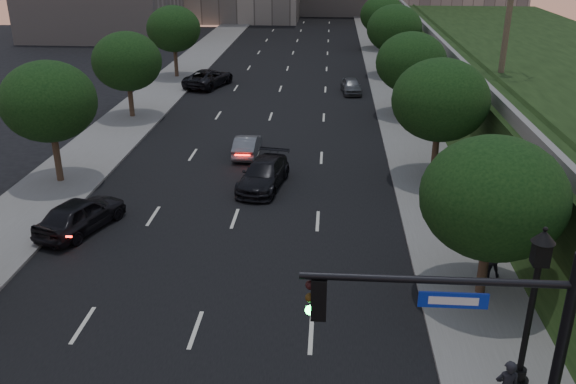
# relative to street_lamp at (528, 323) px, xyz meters

# --- Properties ---
(road_surface) EXTENTS (16.00, 140.00, 0.02)m
(road_surface) POSITION_rel_street_lamp_xyz_m (-10.12, 27.61, -2.62)
(road_surface) COLOR black
(road_surface) RESTS_ON ground
(sidewalk_right) EXTENTS (4.50, 140.00, 0.15)m
(sidewalk_right) POSITION_rel_street_lamp_xyz_m (0.13, 27.61, -2.56)
(sidewalk_right) COLOR slate
(sidewalk_right) RESTS_ON ground
(sidewalk_left) EXTENTS (4.50, 140.00, 0.15)m
(sidewalk_left) POSITION_rel_street_lamp_xyz_m (-20.37, 27.61, -2.56)
(sidewalk_left) COLOR slate
(sidewalk_left) RESTS_ON ground
(parapet_wall) EXTENTS (0.35, 90.00, 0.70)m
(parapet_wall) POSITION_rel_street_lamp_xyz_m (3.38, 25.61, 1.72)
(parapet_wall) COLOR slate
(parapet_wall) RESTS_ON embankment
(tree_right_a) EXTENTS (5.20, 5.20, 6.24)m
(tree_right_a) POSITION_rel_street_lamp_xyz_m (0.18, 5.61, 1.39)
(tree_right_a) COLOR #38281C
(tree_right_a) RESTS_ON ground
(tree_right_b) EXTENTS (5.20, 5.20, 6.74)m
(tree_right_b) POSITION_rel_street_lamp_xyz_m (0.18, 17.61, 1.88)
(tree_right_b) COLOR #38281C
(tree_right_b) RESTS_ON ground
(tree_right_c) EXTENTS (5.20, 5.20, 6.24)m
(tree_right_c) POSITION_rel_street_lamp_xyz_m (0.18, 30.61, 1.39)
(tree_right_c) COLOR #38281C
(tree_right_c) RESTS_ON ground
(tree_right_d) EXTENTS (5.20, 5.20, 6.74)m
(tree_right_d) POSITION_rel_street_lamp_xyz_m (0.18, 44.61, 1.88)
(tree_right_d) COLOR #38281C
(tree_right_d) RESTS_ON ground
(tree_right_e) EXTENTS (5.20, 5.20, 6.24)m
(tree_right_e) POSITION_rel_street_lamp_xyz_m (0.18, 59.61, 1.39)
(tree_right_e) COLOR #38281C
(tree_right_e) RESTS_ON ground
(tree_left_b) EXTENTS (5.00, 5.00, 6.71)m
(tree_left_b) POSITION_rel_street_lamp_xyz_m (-20.42, 15.61, 1.94)
(tree_left_b) COLOR #38281C
(tree_left_b) RESTS_ON ground
(tree_left_c) EXTENTS (5.00, 5.00, 6.34)m
(tree_left_c) POSITION_rel_street_lamp_xyz_m (-20.42, 28.61, 1.57)
(tree_left_c) COLOR #38281C
(tree_left_c) RESTS_ON ground
(tree_left_d) EXTENTS (5.00, 5.00, 6.71)m
(tree_left_d) POSITION_rel_street_lamp_xyz_m (-20.42, 42.61, 1.94)
(tree_left_d) COLOR #38281C
(tree_left_d) RESTS_ON ground
(street_lamp) EXTENTS (0.64, 0.64, 5.62)m
(street_lamp) POSITION_rel_street_lamp_xyz_m (0.00, 0.00, 0.00)
(street_lamp) COLOR black
(street_lamp) RESTS_ON ground
(sedan_near_left) EXTENTS (3.38, 5.12, 1.62)m
(sedan_near_left) POSITION_rel_street_lamp_xyz_m (-16.97, 9.91, -1.83)
(sedan_near_left) COLOR black
(sedan_near_left) RESTS_ON ground
(sedan_mid_left) EXTENTS (1.42, 3.91, 1.28)m
(sedan_mid_left) POSITION_rel_street_lamp_xyz_m (-10.72, 20.81, -1.99)
(sedan_mid_left) COLOR slate
(sedan_mid_left) RESTS_ON ground
(sedan_far_left) EXTENTS (4.31, 6.25, 1.59)m
(sedan_far_left) POSITION_rel_street_lamp_xyz_m (-16.62, 39.09, -1.84)
(sedan_far_left) COLOR black
(sedan_far_left) RESTS_ON ground
(sedan_near_right) EXTENTS (2.84, 5.33, 1.47)m
(sedan_near_right) POSITION_rel_street_lamp_xyz_m (-9.17, 15.76, -1.90)
(sedan_near_right) COLOR black
(sedan_near_right) RESTS_ON ground
(sedan_far_right) EXTENTS (1.93, 4.02, 1.32)m
(sedan_far_right) POSITION_rel_street_lamp_xyz_m (-3.90, 37.47, -1.97)
(sedan_far_right) COLOR #4F5357
(sedan_far_right) RESTS_ON ground
(pedestrian_b) EXTENTS (0.80, 0.63, 1.61)m
(pedestrian_b) POSITION_rel_street_lamp_xyz_m (0.79, 6.82, -1.68)
(pedestrian_b) COLOR black
(pedestrian_b) RESTS_ON sidewalk_right
(pedestrian_c) EXTENTS (1.00, 0.77, 1.58)m
(pedestrian_c) POSITION_rel_street_lamp_xyz_m (0.73, 14.26, -1.69)
(pedestrian_c) COLOR black
(pedestrian_c) RESTS_ON sidewalk_right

